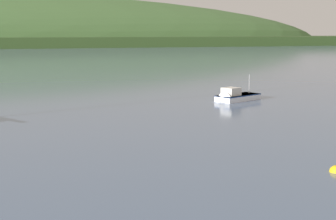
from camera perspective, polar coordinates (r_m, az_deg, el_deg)
name	(u,v)px	position (r m, az deg, el deg)	size (l,w,h in m)	color
fishing_boat_moored	(234,98)	(51.00, 7.50, 1.33)	(5.66, 3.73, 3.27)	white
mooring_buoy_midchannel	(336,172)	(26.42, 18.44, -6.64)	(0.66, 0.66, 0.74)	yellow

